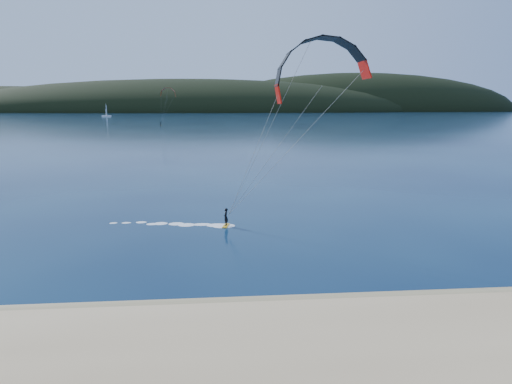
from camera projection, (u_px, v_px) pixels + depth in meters
ground at (185, 366)px, 16.58m from camera, size 1800.00×1800.00×0.00m
wet_sand at (193, 310)px, 20.96m from camera, size 220.00×2.50×0.10m
headland at (222, 112)px, 743.75m from camera, size 1200.00×310.00×140.00m
kitesurfer_near at (313, 94)px, 28.76m from camera, size 21.00×8.57×14.56m
kitesurfer_far at (168, 96)px, 213.34m from camera, size 9.26×5.06×17.62m
sailboat at (107, 116)px, 397.64m from camera, size 8.79×5.65×12.49m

